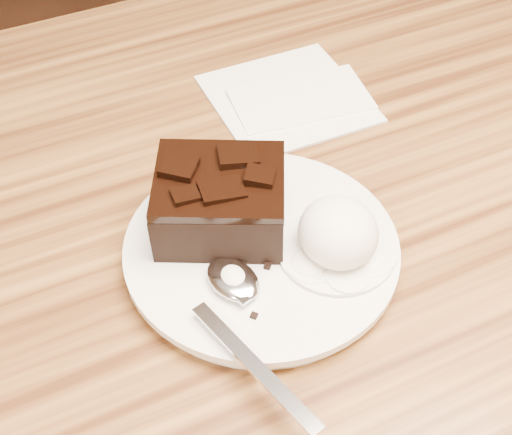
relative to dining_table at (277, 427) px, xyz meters
name	(u,v)px	position (x,y,z in m)	size (l,w,h in m)	color
dining_table	(277,427)	(0.00, 0.00, 0.00)	(1.20, 0.80, 0.75)	#402210
plate	(261,252)	(-0.04, -0.03, 0.38)	(0.22, 0.22, 0.02)	white
brownie	(220,204)	(-0.06, 0.00, 0.42)	(0.10, 0.09, 0.05)	black
ice_cream_scoop	(338,232)	(0.01, -0.07, 0.41)	(0.06, 0.07, 0.05)	white
melt_puddle	(336,250)	(0.01, -0.07, 0.39)	(0.09, 0.09, 0.00)	white
spoon	(233,280)	(-0.08, -0.06, 0.40)	(0.04, 0.19, 0.01)	silver
napkin	(288,97)	(0.08, 0.14, 0.38)	(0.15, 0.15, 0.01)	white
crumb_a	(268,266)	(-0.05, -0.06, 0.40)	(0.01, 0.01, 0.00)	black
crumb_b	(254,316)	(-0.08, -0.10, 0.39)	(0.01, 0.01, 0.00)	black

